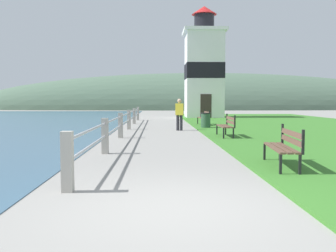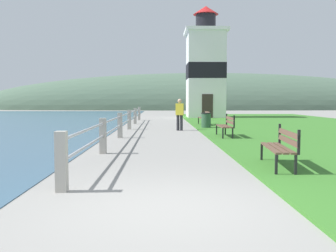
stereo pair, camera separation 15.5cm
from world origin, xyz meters
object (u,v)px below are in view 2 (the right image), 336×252
park_bench_midway (226,125)px  park_bench_near (281,145)px  person_strolling (180,113)px  trash_bin (206,121)px  lighthouse (205,69)px  park_bench_far (205,117)px

park_bench_midway → park_bench_near: bearing=90.5°
park_bench_midway → person_strolling: bearing=-65.0°
park_bench_midway → trash_bin: 4.88m
park_bench_near → lighthouse: (1.18, 23.96, 3.60)m
park_bench_near → person_strolling: (-1.69, 10.49, 0.32)m
park_bench_midway → lighthouse: 17.58m
park_bench_near → park_bench_midway: same height
park_bench_midway → person_strolling: size_ratio=1.11×
lighthouse → person_strolling: 14.16m
park_bench_midway → person_strolling: (-1.69, 3.70, 0.32)m
park_bench_far → person_strolling: person_strolling is taller
park_bench_near → trash_bin: bearing=-82.7°
park_bench_far → trash_bin: bearing=83.1°
park_bench_midway → lighthouse: (1.18, 17.17, 3.60)m
person_strolling → trash_bin: bearing=-40.1°
park_bench_near → park_bench_far: (-0.02, 13.83, 0.00)m
park_bench_far → trash_bin: (-0.20, -2.17, -0.12)m
park_bench_near → trash_bin: (-0.23, 11.66, -0.12)m
park_bench_near → park_bench_far: size_ratio=0.99×
park_bench_near → lighthouse: 24.26m
trash_bin → park_bench_near: bearing=-88.9°
trash_bin → person_strolling: bearing=-141.3°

